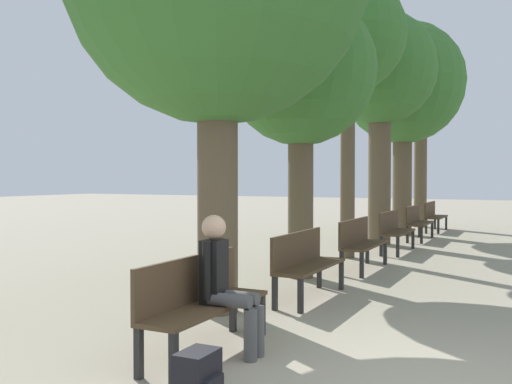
{
  "coord_description": "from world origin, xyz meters",
  "views": [
    {
      "loc": [
        0.66,
        -4.24,
        1.62
      ],
      "look_at": [
        -3.62,
        4.43,
        1.37
      ],
      "focal_mm": 40.0,
      "sensor_mm": 36.0,
      "label": 1
    }
  ],
  "objects_px": {
    "bench_row_0": "(199,297)",
    "tree_row_5": "(421,85)",
    "backpack": "(198,379)",
    "bench_row_4": "(417,220)",
    "bench_row_3": "(394,228)",
    "tree_row_2": "(348,38)",
    "bench_row_2": "(360,240)",
    "tree_row_3": "(380,73)",
    "tree_row_1": "(301,74)",
    "tree_row_4": "(403,85)",
    "bench_row_1": "(305,260)",
    "bench_row_5": "(434,214)",
    "person_seated": "(225,280)"
  },
  "relations": [
    {
      "from": "tree_row_4",
      "to": "tree_row_5",
      "type": "relative_size",
      "value": 1.01
    },
    {
      "from": "bench_row_0",
      "to": "bench_row_3",
      "type": "xyz_separation_m",
      "value": [
        0.0,
        7.95,
        0.0
      ]
    },
    {
      "from": "tree_row_2",
      "to": "bench_row_5",
      "type": "bearing_deg",
      "value": 84.27
    },
    {
      "from": "person_seated",
      "to": "bench_row_5",
      "type": "bearing_deg",
      "value": 90.98
    },
    {
      "from": "bench_row_1",
      "to": "tree_row_5",
      "type": "relative_size",
      "value": 0.28
    },
    {
      "from": "backpack",
      "to": "bench_row_2",
      "type": "bearing_deg",
      "value": 95.7
    },
    {
      "from": "person_seated",
      "to": "bench_row_4",
      "type": "bearing_deg",
      "value": 91.23
    },
    {
      "from": "tree_row_3",
      "to": "tree_row_2",
      "type": "bearing_deg",
      "value": -90.0
    },
    {
      "from": "bench_row_0",
      "to": "tree_row_5",
      "type": "xyz_separation_m",
      "value": [
        -0.66,
        14.7,
        4.14
      ]
    },
    {
      "from": "bench_row_3",
      "to": "bench_row_1",
      "type": "bearing_deg",
      "value": -90.0
    },
    {
      "from": "bench_row_5",
      "to": "tree_row_2",
      "type": "distance_m",
      "value": 7.66
    },
    {
      "from": "bench_row_0",
      "to": "bench_row_4",
      "type": "distance_m",
      "value": 10.6
    },
    {
      "from": "bench_row_2",
      "to": "tree_row_2",
      "type": "height_order",
      "value": "tree_row_2"
    },
    {
      "from": "bench_row_3",
      "to": "bench_row_5",
      "type": "xyz_separation_m",
      "value": [
        0.0,
        5.3,
        0.0
      ]
    },
    {
      "from": "bench_row_2",
      "to": "tree_row_1",
      "type": "distance_m",
      "value": 3.07
    },
    {
      "from": "tree_row_5",
      "to": "backpack",
      "type": "xyz_separation_m",
      "value": [
        1.29,
        -15.73,
        -4.47
      ]
    },
    {
      "from": "bench_row_3",
      "to": "backpack",
      "type": "height_order",
      "value": "bench_row_3"
    },
    {
      "from": "tree_row_2",
      "to": "person_seated",
      "type": "height_order",
      "value": "tree_row_2"
    },
    {
      "from": "bench_row_3",
      "to": "tree_row_2",
      "type": "distance_m",
      "value": 4.15
    },
    {
      "from": "tree_row_5",
      "to": "tree_row_4",
      "type": "bearing_deg",
      "value": -90.0
    },
    {
      "from": "bench_row_3",
      "to": "backpack",
      "type": "distance_m",
      "value": 9.01
    },
    {
      "from": "tree_row_3",
      "to": "tree_row_5",
      "type": "relative_size",
      "value": 0.94
    },
    {
      "from": "bench_row_2",
      "to": "tree_row_2",
      "type": "relative_size",
      "value": 0.3
    },
    {
      "from": "bench_row_3",
      "to": "tree_row_2",
      "type": "height_order",
      "value": "tree_row_2"
    },
    {
      "from": "backpack",
      "to": "bench_row_4",
      "type": "bearing_deg",
      "value": 93.11
    },
    {
      "from": "tree_row_4",
      "to": "tree_row_5",
      "type": "height_order",
      "value": "tree_row_4"
    },
    {
      "from": "tree_row_5",
      "to": "person_seated",
      "type": "bearing_deg",
      "value": -86.55
    },
    {
      "from": "backpack",
      "to": "tree_row_5",
      "type": "bearing_deg",
      "value": 94.69
    },
    {
      "from": "bench_row_0",
      "to": "tree_row_2",
      "type": "relative_size",
      "value": 0.3
    },
    {
      "from": "tree_row_1",
      "to": "person_seated",
      "type": "distance_m",
      "value": 4.91
    },
    {
      "from": "tree_row_2",
      "to": "backpack",
      "type": "bearing_deg",
      "value": -80.52
    },
    {
      "from": "tree_row_1",
      "to": "tree_row_2",
      "type": "height_order",
      "value": "tree_row_2"
    },
    {
      "from": "tree_row_2",
      "to": "tree_row_5",
      "type": "xyz_separation_m",
      "value": [
        0.0,
        8.01,
        0.24
      ]
    },
    {
      "from": "bench_row_4",
      "to": "tree_row_2",
      "type": "xyz_separation_m",
      "value": [
        -0.66,
        -3.91,
        3.9
      ]
    },
    {
      "from": "bench_row_1",
      "to": "bench_row_2",
      "type": "relative_size",
      "value": 1.0
    },
    {
      "from": "bench_row_3",
      "to": "bench_row_5",
      "type": "distance_m",
      "value": 5.3
    },
    {
      "from": "bench_row_0",
      "to": "bench_row_1",
      "type": "bearing_deg",
      "value": 90.0
    },
    {
      "from": "bench_row_1",
      "to": "bench_row_2",
      "type": "bearing_deg",
      "value": 90.0
    },
    {
      "from": "bench_row_5",
      "to": "person_seated",
      "type": "distance_m",
      "value": 13.17
    },
    {
      "from": "bench_row_3",
      "to": "tree_row_3",
      "type": "height_order",
      "value": "tree_row_3"
    },
    {
      "from": "bench_row_4",
      "to": "backpack",
      "type": "distance_m",
      "value": 11.65
    },
    {
      "from": "tree_row_3",
      "to": "person_seated",
      "type": "distance_m",
      "value": 9.88
    },
    {
      "from": "tree_row_1",
      "to": "tree_row_2",
      "type": "bearing_deg",
      "value": 90.0
    },
    {
      "from": "tree_row_1",
      "to": "tree_row_4",
      "type": "height_order",
      "value": "tree_row_4"
    },
    {
      "from": "tree_row_4",
      "to": "person_seated",
      "type": "height_order",
      "value": "tree_row_4"
    },
    {
      "from": "person_seated",
      "to": "tree_row_2",
      "type": "bearing_deg",
      "value": 97.6
    },
    {
      "from": "tree_row_3",
      "to": "tree_row_5",
      "type": "xyz_separation_m",
      "value": [
        0.0,
        5.41,
        0.52
      ]
    },
    {
      "from": "tree_row_1",
      "to": "bench_row_4",
      "type": "bearing_deg",
      "value": 84.18
    },
    {
      "from": "bench_row_3",
      "to": "tree_row_5",
      "type": "bearing_deg",
      "value": 95.57
    },
    {
      "from": "bench_row_2",
      "to": "tree_row_3",
      "type": "xyz_separation_m",
      "value": [
        -0.66,
        3.99,
        3.62
      ]
    }
  ]
}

